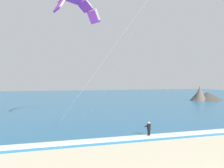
# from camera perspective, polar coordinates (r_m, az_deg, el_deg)

# --- Properties ---
(sea) EXTENTS (200.00, 120.00, 0.20)m
(sea) POSITION_cam_1_polar(r_m,az_deg,el_deg) (82.21, -10.50, -3.29)
(sea) COLOR teal
(sea) RESTS_ON ground
(surf_foam) EXTENTS (200.00, 1.70, 0.04)m
(surf_foam) POSITION_cam_1_polar(r_m,az_deg,el_deg) (25.32, 7.23, -12.30)
(surf_foam) COLOR white
(surf_foam) RESTS_ON sea
(surfboard) EXTENTS (0.93, 1.46, 0.09)m
(surfboard) POSITION_cam_1_polar(r_m,az_deg,el_deg) (26.05, 8.69, -12.37)
(surfboard) COLOR white
(surfboard) RESTS_ON ground
(kitesurfer) EXTENTS (0.65, 0.64, 1.69)m
(kitesurfer) POSITION_cam_1_polar(r_m,az_deg,el_deg) (25.86, 8.67, -10.39)
(kitesurfer) COLOR black
(kitesurfer) RESTS_ON ground
(kite_primary) EXTENTS (9.45, 10.05, 15.42)m
(kite_primary) POSITION_cam_1_polar(r_m,az_deg,el_deg) (32.29, -8.22, 17.87)
(kite_primary) COLOR purple
(headland_right) EXTENTS (10.25, 8.95, 4.38)m
(headland_right) POSITION_cam_1_polar(r_m,az_deg,el_deg) (75.29, 20.96, -2.63)
(headland_right) COLOR #47423D
(headland_right) RESTS_ON ground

